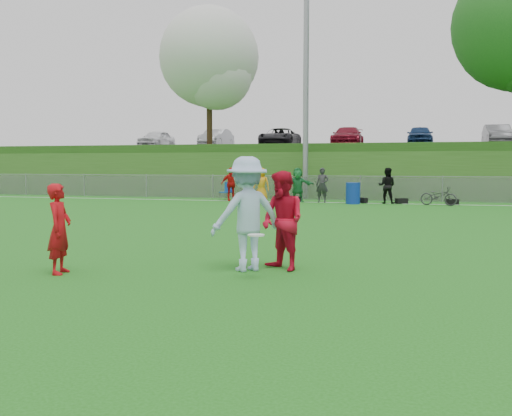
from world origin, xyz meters
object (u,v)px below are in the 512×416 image
(player_red_left, at_px, (59,229))
(player_red_center, at_px, (283,221))
(frisbee, at_px, (256,235))
(recycling_bin, at_px, (353,193))
(player_blue, at_px, (247,214))
(bicycle, at_px, (439,196))

(player_red_left, bearing_deg, player_red_center, -82.36)
(frisbee, height_order, recycling_bin, recycling_bin)
(frisbee, bearing_deg, player_blue, 116.39)
(bicycle, bearing_deg, player_blue, -172.06)
(player_red_left, xyz_separation_m, player_red_center, (3.59, 1.33, 0.11))
(player_red_center, height_order, recycling_bin, player_red_center)
(frisbee, xyz_separation_m, recycling_bin, (-0.29, 18.19, -0.23))
(player_red_center, bearing_deg, player_red_left, -122.59)
(player_red_center, bearing_deg, frisbee, -65.80)
(player_red_center, distance_m, frisbee, 1.00)
(player_red_left, relative_size, player_red_center, 0.88)
(player_red_left, height_order, frisbee, player_red_left)
(player_red_center, height_order, player_blue, player_blue)
(recycling_bin, relative_size, bicycle, 0.60)
(recycling_bin, bearing_deg, bicycle, -0.80)
(player_red_left, distance_m, frisbee, 3.39)
(player_red_center, relative_size, frisbee, 6.42)
(frisbee, height_order, bicycle, bicycle)
(player_blue, height_order, frisbee, player_blue)
(player_red_center, relative_size, player_blue, 0.88)
(player_red_center, distance_m, player_blue, 0.64)
(frisbee, distance_m, recycling_bin, 18.20)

